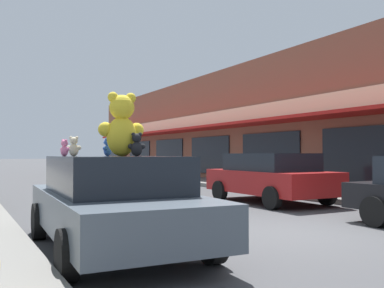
{
  "coord_description": "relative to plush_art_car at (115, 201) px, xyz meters",
  "views": [
    {
      "loc": [
        -5.27,
        -6.08,
        1.46
      ],
      "look_at": [
        -1.12,
        1.49,
        1.66
      ],
      "focal_mm": 40.0,
      "sensor_mm": 36.0,
      "label": 1
    }
  ],
  "objects": [
    {
      "name": "ground_plane",
      "position": [
        3.17,
        -0.19,
        -0.75
      ],
      "size": [
        260.0,
        260.0,
        0.0
      ],
      "primitive_type": "plane",
      "color": "#424244"
    },
    {
      "name": "storefront_row",
      "position": [
        17.04,
        11.14,
        2.19
      ],
      "size": [
        15.74,
        40.85,
        5.88
      ],
      "color": "brown",
      "rests_on": "ground_plane"
    },
    {
      "name": "plush_art_car",
      "position": [
        0.0,
        0.0,
        0.0
      ],
      "size": [
        2.24,
        4.51,
        1.42
      ],
      "rotation": [
        0.0,
        0.0,
        -0.05
      ],
      "color": "#4C5660",
      "rests_on": "ground_plane"
    },
    {
      "name": "teddy_bear_giant",
      "position": [
        0.16,
        0.13,
        1.15
      ],
      "size": [
        0.75,
        0.47,
        1.0
      ],
      "rotation": [
        0.0,
        0.0,
        3.04
      ],
      "color": "yellow",
      "rests_on": "plush_art_car"
    },
    {
      "name": "teddy_bear_red",
      "position": [
        0.48,
        0.85,
        0.79
      ],
      "size": [
        0.14,
        0.19,
        0.25
      ],
      "rotation": [
        0.0,
        0.0,
        1.97
      ],
      "color": "red",
      "rests_on": "plush_art_car"
    },
    {
      "name": "teddy_bear_blue",
      "position": [
        0.06,
        0.57,
        0.82
      ],
      "size": [
        0.2,
        0.21,
        0.3
      ],
      "rotation": [
        0.0,
        0.0,
        3.96
      ],
      "color": "blue",
      "rests_on": "plush_art_car"
    },
    {
      "name": "teddy_bear_pink",
      "position": [
        -0.69,
        0.28,
        0.8
      ],
      "size": [
        0.15,
        0.2,
        0.26
      ],
      "rotation": [
        0.0,
        0.0,
        1.99
      ],
      "color": "pink",
      "rests_on": "plush_art_car"
    },
    {
      "name": "teddy_bear_cream",
      "position": [
        -0.46,
        0.68,
        0.83
      ],
      "size": [
        0.25,
        0.17,
        0.32
      ],
      "rotation": [
        0.0,
        0.0,
        2.81
      ],
      "color": "beige",
      "rests_on": "plush_art_car"
    },
    {
      "name": "teddy_bear_black",
      "position": [
        0.31,
        -0.13,
        0.85
      ],
      "size": [
        0.28,
        0.2,
        0.37
      ],
      "rotation": [
        0.0,
        0.0,
        2.78
      ],
      "color": "black",
      "rests_on": "plush_art_car"
    },
    {
      "name": "parked_car_far_center",
      "position": [
        6.11,
        3.81,
        0.04
      ],
      "size": [
        2.18,
        4.1,
        1.47
      ],
      "color": "maroon",
      "rests_on": "ground_plane"
    }
  ]
}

